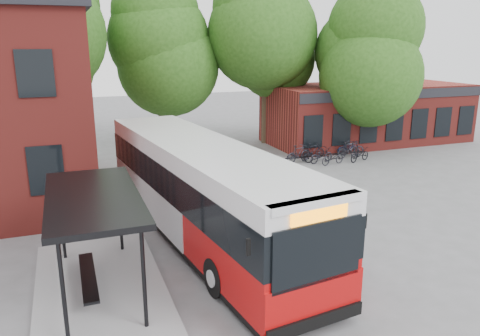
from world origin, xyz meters
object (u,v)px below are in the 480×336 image
object	(u,v)px
bicycle_0	(300,156)
bicycle_2	(321,155)
city_bus	(202,192)
bicycle_6	(360,154)
bicycle_4	(333,157)
bicycle_5	(348,150)
bicycle_extra_0	(348,148)
bicycle_1	(298,154)
bus_shelter	(97,244)
bicycle_3	(313,151)
bicycle_7	(351,148)

from	to	relation	value
bicycle_0	bicycle_2	xyz separation A→B (m)	(1.17, -0.44, 0.04)
city_bus	bicycle_0	xyz separation A→B (m)	(8.38, 8.43, -1.32)
bicycle_6	bicycle_0	bearing A→B (deg)	56.33
bicycle_4	bicycle_5	size ratio (longest dim) A/B	0.93
bicycle_0	bicycle_extra_0	size ratio (longest dim) A/B	1.00
bicycle_1	bus_shelter	bearing A→B (deg)	115.48
bus_shelter	city_bus	xyz separation A→B (m)	(3.77, 2.61, 0.28)
city_bus	bicycle_0	size ratio (longest dim) A/B	8.72
bicycle_6	bicycle_extra_0	distance (m)	1.92
bicycle_extra_0	city_bus	bearing A→B (deg)	121.23
bus_shelter	bicycle_extra_0	distance (m)	20.02
bicycle_1	bicycle_5	bearing A→B (deg)	-107.42
bus_shelter	bicycle_5	xyz separation A→B (m)	(15.45, 11.04, -0.93)
bicycle_4	bicycle_3	bearing A→B (deg)	0.12
bicycle_3	bicycle_2	bearing A→B (deg)	173.92
bicycle_7	bicycle_extra_0	bearing A→B (deg)	14.24
bicycle_2	bicycle_6	size ratio (longest dim) A/B	1.06
bus_shelter	bicycle_3	xyz separation A→B (m)	(13.36, 11.66, -0.97)
bicycle_2	bicycle_7	world-z (taller)	bicycle_7
bicycle_1	city_bus	bearing A→B (deg)	118.51
bus_shelter	bicycle_extra_0	bearing A→B (deg)	36.78
bus_shelter	bicycle_7	xyz separation A→B (m)	(16.02, 11.56, -0.98)
bus_shelter	bicycle_extra_0	size ratio (longest dim) A/B	4.50
bicycle_7	bicycle_6	bearing A→B (deg)	178.63
bus_shelter	bicycle_1	xyz separation A→B (m)	(12.06, 11.06, -0.91)
city_bus	bus_shelter	bearing A→B (deg)	-152.33
bicycle_5	bicycle_1	bearing A→B (deg)	76.98
bicycle_2	bicycle_7	bearing A→B (deg)	-84.65
bicycle_2	bicycle_6	xyz separation A→B (m)	(2.29, -0.51, -0.02)
bicycle_3	bicycle_extra_0	size ratio (longest dim) A/B	1.04
bicycle_1	bicycle_4	world-z (taller)	bicycle_1
bicycle_3	bicycle_extra_0	xyz separation A→B (m)	(2.66, 0.32, -0.08)
bus_shelter	bicycle_extra_0	world-z (taller)	bus_shelter
bicycle_0	city_bus	bearing A→B (deg)	157.14
bicycle_3	bicycle_1	bearing A→B (deg)	110.73
bicycle_1	bicycle_6	xyz separation A→B (m)	(3.55, -0.96, -0.12)
bicycle_5	bicycle_4	bearing A→B (deg)	108.08
bicycle_0	bicycle_extra_0	distance (m)	3.97
bicycle_1	bicycle_extra_0	bearing A→B (deg)	-94.04
bicycle_1	bicycle_5	distance (m)	3.39
bus_shelter	bicycle_4	bearing A→B (deg)	36.12
bus_shelter	bicycle_5	size ratio (longest dim) A/B	4.04
bicycle_3	bicycle_6	world-z (taller)	bicycle_3
city_bus	bicycle_5	xyz separation A→B (m)	(11.68, 8.43, -1.20)
bus_shelter	bicycle_7	distance (m)	19.78
bicycle_0	bicycle_4	world-z (taller)	bicycle_4
bicycle_1	bicycle_4	xyz separation A→B (m)	(1.65, -1.05, -0.12)
bicycle_0	bicycle_5	bearing A→B (deg)	-68.17
bicycle_0	bicycle_6	size ratio (longest dim) A/B	0.97
city_bus	bicycle_6	size ratio (longest dim) A/B	8.43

